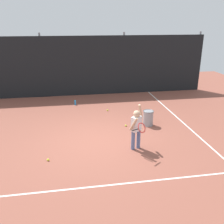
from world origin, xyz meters
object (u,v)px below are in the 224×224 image
Objects in this scene: water_bottle at (75,103)px; tennis_ball_1 at (107,110)px; tennis_player at (137,126)px; tennis_ball_3 at (126,126)px; ball_hopper at (148,118)px; tennis_ball_2 at (48,160)px; tennis_ball_0 at (133,136)px.

tennis_ball_1 is at bearing -37.29° from water_bottle.
water_bottle is (-1.66, 4.42, -0.62)m from tennis_player.
water_bottle is at bearing 122.18° from tennis_ball_3.
ball_hopper is 3.77m from water_bottle.
tennis_ball_3 is (0.41, -1.74, 0.00)m from tennis_ball_1.
tennis_ball_2 is at bearing -100.51° from water_bottle.
tennis_ball_0 is 1.00× the size of tennis_ball_3.
tennis_ball_3 is (-0.82, 0.03, -0.26)m from ball_hopper.
ball_hopper reaches higher than water_bottle.
tennis_ball_2 is (-2.19, -3.68, 0.00)m from tennis_ball_1.
tennis_ball_1 and tennis_ball_3 have the same top height.
water_bottle is at bearing 132.51° from ball_hopper.
tennis_ball_2 is (-3.41, -1.91, -0.26)m from ball_hopper.
tennis_player is at bearing -118.28° from ball_hopper.
water_bottle is at bearing 79.49° from tennis_ball_2.
tennis_ball_3 is at bearing 93.33° from tennis_ball_0.
water_bottle is 1.66m from tennis_ball_1.
water_bottle is at bearing 116.32° from tennis_ball_0.
water_bottle is 3.33× the size of tennis_ball_0.
tennis_ball_3 is at bearing -57.82° from water_bottle.
ball_hopper is at bearing 25.78° from tennis_player.
water_bottle is at bearing 74.63° from tennis_player.
ball_hopper is at bearing -1.97° from tennis_ball_3.
tennis_player reaches higher than tennis_ball_2.
tennis_player is 2.40× the size of ball_hopper.
tennis_player is at bearing -98.22° from tennis_ball_0.
tennis_ball_2 is (-0.87, -4.69, -0.08)m from water_bottle.
tennis_player is at bearing -69.44° from water_bottle.
tennis_ball_0 and tennis_ball_3 have the same top height.
tennis_player is 20.46× the size of tennis_ball_0.
tennis_player reaches higher than tennis_ball_1.
tennis_ball_0 and tennis_ball_1 have the same top height.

